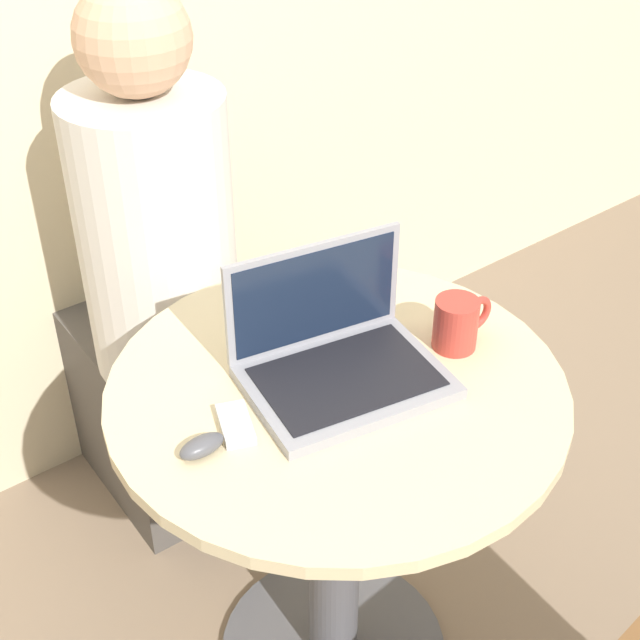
% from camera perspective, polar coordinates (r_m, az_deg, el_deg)
% --- Properties ---
extents(round_table, '(0.78, 0.78, 0.74)m').
position_cam_1_polar(round_table, '(1.65, 1.00, -10.27)').
color(round_table, '#4C4C51').
rests_on(round_table, ground_plane).
extents(laptop, '(0.36, 0.30, 0.21)m').
position_cam_1_polar(laptop, '(1.49, 1.06, -2.24)').
color(laptop, gray).
rests_on(laptop, round_table).
extents(cell_phone, '(0.08, 0.11, 0.02)m').
position_cam_1_polar(cell_phone, '(1.41, -5.43, -6.66)').
color(cell_phone, silver).
rests_on(cell_phone, round_table).
extents(computer_mouse, '(0.08, 0.04, 0.03)m').
position_cam_1_polar(computer_mouse, '(1.37, -7.58, -8.01)').
color(computer_mouse, '#4C4C51').
rests_on(computer_mouse, round_table).
extents(coffee_cup, '(0.13, 0.08, 0.09)m').
position_cam_1_polar(coffee_cup, '(1.57, 8.81, -0.18)').
color(coffee_cup, '#B2382D').
rests_on(coffee_cup, round_table).
extents(person_seated, '(0.33, 0.51, 1.29)m').
position_cam_1_polar(person_seated, '(2.03, -10.45, 0.44)').
color(person_seated, '#4C4742').
rests_on(person_seated, ground_plane).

